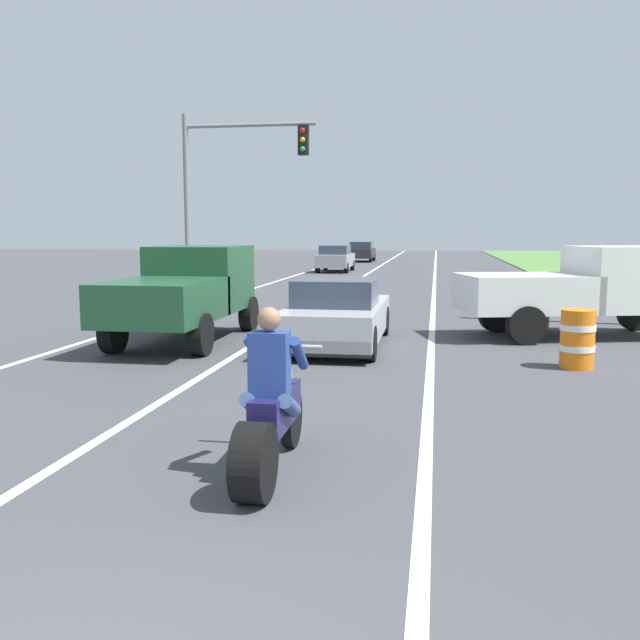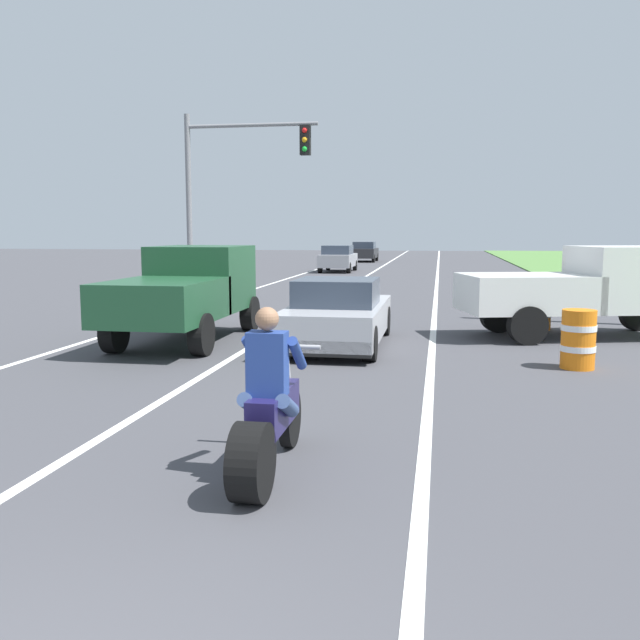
{
  "view_description": "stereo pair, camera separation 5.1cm",
  "coord_description": "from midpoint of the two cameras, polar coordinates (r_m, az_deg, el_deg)",
  "views": [
    {
      "loc": [
        1.87,
        -2.14,
        2.31
      ],
      "look_at": [
        0.18,
        7.87,
        1.0
      ],
      "focal_mm": 38.77,
      "sensor_mm": 36.0,
      "label": 1
    },
    {
      "loc": [
        1.92,
        -2.13,
        2.31
      ],
      "look_at": [
        0.18,
        7.87,
        1.0
      ],
      "focal_mm": 38.77,
      "sensor_mm": 36.0,
      "label": 2
    }
  ],
  "objects": [
    {
      "name": "sports_car_silver",
      "position": [
        13.89,
        1.31,
        0.41
      ],
      "size": [
        1.84,
        4.3,
        1.37
      ],
      "color": "#B7B7BC",
      "rests_on": "ground"
    },
    {
      "name": "distant_car_far_ahead",
      "position": [
        39.44,
        1.25,
        5.13
      ],
      "size": [
        1.8,
        4.0,
        1.5
      ],
      "color": "#99999E",
      "rests_on": "ground"
    },
    {
      "name": "motorcycle_with_rider",
      "position": [
        6.54,
        -4.37,
        -7.9
      ],
      "size": [
        0.7,
        2.21,
        1.62
      ],
      "color": "black",
      "rests_on": "ground"
    },
    {
      "name": "construction_barrel_nearest",
      "position": [
        12.42,
        20.37,
        -1.47
      ],
      "size": [
        0.58,
        0.58,
        1.0
      ],
      "color": "orange",
      "rests_on": "ground"
    },
    {
      "name": "distant_car_further_ahead",
      "position": [
        52.59,
        3.44,
        5.68
      ],
      "size": [
        1.8,
        4.0,
        1.5
      ],
      "color": "#262628",
      "rests_on": "ground"
    },
    {
      "name": "pickup_truck_left_lane_dark_green",
      "position": [
        14.74,
        -11.1,
        2.54
      ],
      "size": [
        2.02,
        4.8,
        1.98
      ],
      "color": "#1E4C2D",
      "rests_on": "ground"
    },
    {
      "name": "lane_stripe_right_solid",
      "position": [
        22.26,
        9.28,
        1.32
      ],
      "size": [
        0.14,
        120.0,
        0.01
      ],
      "primitive_type": "cube",
      "color": "white",
      "rests_on": "ground"
    },
    {
      "name": "traffic_light_mast_near",
      "position": [
        22.6,
        -7.87,
        11.53
      ],
      "size": [
        4.33,
        0.34,
        6.0
      ],
      "color": "gray",
      "rests_on": "ground"
    },
    {
      "name": "lane_stripe_left_solid",
      "position": [
        23.42,
        -8.63,
        1.63
      ],
      "size": [
        0.14,
        120.0,
        0.01
      ],
      "primitive_type": "cube",
      "color": "white",
      "rests_on": "ground"
    },
    {
      "name": "lane_stripe_centre_dashed",
      "position": [
        22.56,
        0.1,
        1.49
      ],
      "size": [
        0.14,
        120.0,
        0.01
      ],
      "primitive_type": "cube",
      "color": "white",
      "rests_on": "ground"
    },
    {
      "name": "construction_barrel_mid",
      "position": [
        17.05,
        17.42,
        0.94
      ],
      "size": [
        0.58,
        0.58,
        1.0
      ],
      "color": "orange",
      "rests_on": "ground"
    },
    {
      "name": "pickup_truck_right_shoulder_white",
      "position": [
        16.09,
        20.84,
        2.59
      ],
      "size": [
        5.14,
        3.14,
        1.98
      ],
      "color": "silver",
      "rests_on": "ground"
    }
  ]
}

